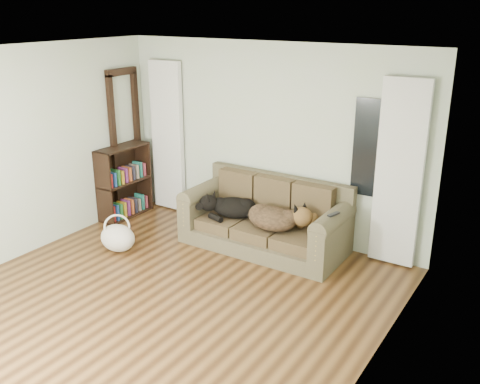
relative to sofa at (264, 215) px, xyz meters
The scene contains 15 objects.
floor 2.04m from the sofa, 96.98° to the right, with size 5.00×5.00×0.00m, color #38210F.
ceiling 2.93m from the sofa, 96.98° to the right, with size 5.00×5.00×0.00m, color white.
wall_back 1.03m from the sofa, 114.74° to the left, with size 4.50×0.04×2.60m, color #B2C6A4.
wall_left 3.29m from the sofa, 141.60° to the right, with size 0.04×5.00×2.60m, color #B2C6A4.
wall_right 2.94m from the sofa, 44.52° to the right, with size 0.04×5.00×2.60m, color #B2C6A4.
curtain_left 2.11m from the sofa, 167.09° to the left, with size 0.55×0.08×2.25m, color white.
curtain_right 1.77m from the sofa, 15.94° to the left, with size 0.55×0.08×2.25m, color white.
window_pane 1.61m from the sofa, 22.28° to the left, with size 0.50×0.03×1.20m, color black.
door_casing 2.52m from the sofa, behind, with size 0.07×0.60×2.10m, color black.
sofa is the anchor object (origin of this frame).
dog_black_lab 0.48m from the sofa, behind, with size 0.62×0.43×0.26m, color black.
dog_shepherd 0.25m from the sofa, 22.67° to the right, with size 0.70×0.49×0.31m, color black.
tv_remote 1.06m from the sofa, ahead, with size 0.05×0.19×0.02m, color black.
tote_bag 1.92m from the sofa, 144.42° to the right, with size 0.49×0.38×0.35m, color beige.
bookshelf 2.34m from the sofa, behind, with size 0.32×0.86×1.08m, color black.
Camera 1 is at (3.43, -3.61, 3.03)m, focal length 40.00 mm.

